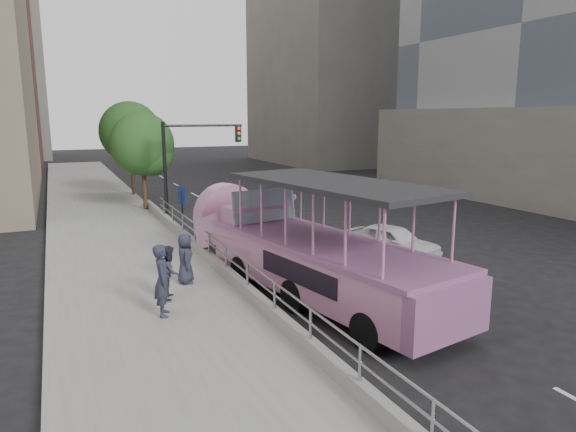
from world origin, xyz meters
The scene contains 14 objects.
ground centered at (0.00, 0.00, 0.00)m, with size 160.00×160.00×0.00m, color black.
sidewalk centered at (-5.75, 10.00, 0.15)m, with size 5.50×80.00×0.30m, color #A4A49F.
kerb_wall centered at (-3.12, 2.00, 0.48)m, with size 0.24×30.00×0.36m, color #9C9C97.
guardrail centered at (-3.12, 2.00, 1.14)m, with size 0.07×22.00×0.71m.
duck_boat centered at (-1.11, 0.54, 1.36)m, with size 4.56×11.36×3.68m.
car centered at (3.89, 2.67, 0.65)m, with size 1.55×3.84×1.31m, color white.
pedestrian_near centered at (-5.61, -0.39, 1.26)m, with size 0.70×0.46×1.92m, color #292C3C.
pedestrian_mid centered at (-5.17, 0.88, 1.07)m, with size 0.75×0.59×1.55m, color #292C3C.
pedestrian_far centered at (-4.44, 2.02, 1.09)m, with size 0.77×0.50×1.58m, color #292C3C.
parking_sign centered at (-3.00, 8.53, 1.59)m, with size 0.21×0.54×2.49m.
traffic_signal centered at (-1.70, 12.50, 3.50)m, with size 4.20×0.32×5.20m.
street_tree_near centered at (-3.30, 15.93, 3.82)m, with size 3.52×3.52×5.72m.
street_tree_far centered at (-3.10, 21.93, 4.31)m, with size 3.97×3.97×6.45m.
midrise_stone_a centered at (26.00, 42.00, 16.00)m, with size 20.00×20.00×32.00m, color gray.
Camera 1 is at (-7.95, -13.37, 5.45)m, focal length 32.00 mm.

